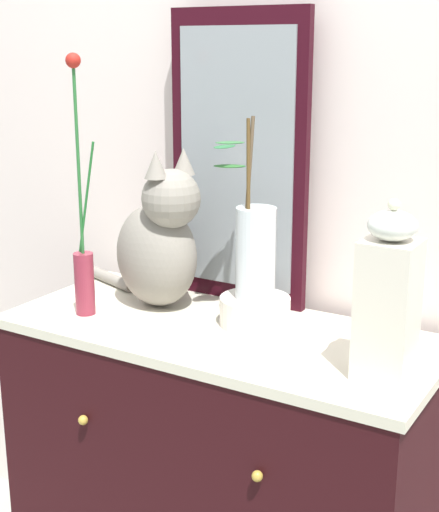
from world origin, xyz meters
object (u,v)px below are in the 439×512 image
vase_slim_green (83,255)px  bowl_porcelain (255,311)px  vase_glass_clear (255,249)px  mirror_leaning (238,160)px  sideboard (219,494)px  jar_lidded_porcelain (388,298)px  cat_sitting (159,242)px

vase_slim_green → bowl_porcelain: 0.45m
vase_glass_clear → vase_slim_green: bearing=-159.3°
mirror_leaning → sideboard: bearing=-71.4°
sideboard → jar_lidded_porcelain: bearing=-8.1°
vase_glass_clear → sideboard: bearing=-133.3°
vase_slim_green → vase_glass_clear: (0.40, 0.15, 0.04)m
cat_sitting → vase_slim_green: vase_slim_green is taller
vase_slim_green → mirror_leaning: bearing=47.7°
bowl_porcelain → vase_glass_clear: (-0.00, -0.00, 0.16)m
vase_glass_clear → jar_lidded_porcelain: (0.37, -0.12, -0.02)m
cat_sitting → vase_slim_green: size_ratio=0.71×
vase_glass_clear → jar_lidded_porcelain: 0.39m
sideboard → vase_glass_clear: 0.65m
bowl_porcelain → vase_glass_clear: vase_glass_clear is taller
cat_sitting → jar_lidded_porcelain: bearing=-10.7°
vase_slim_green → jar_lidded_porcelain: (0.77, 0.03, 0.02)m
jar_lidded_porcelain → vase_glass_clear: bearing=161.4°
cat_sitting → vase_slim_green: bearing=-130.1°
mirror_leaning → bowl_porcelain: mirror_leaning is taller
cat_sitting → mirror_leaning: bearing=45.7°
sideboard → mirror_leaning: size_ratio=1.42×
mirror_leaning → bowl_porcelain: size_ratio=4.34×
sideboard → jar_lidded_porcelain: (0.43, -0.06, 0.63)m
sideboard → cat_sitting: (-0.22, 0.06, 0.63)m
mirror_leaning → cat_sitting: size_ratio=1.64×
cat_sitting → bowl_porcelain: size_ratio=2.64×
bowl_porcelain → jar_lidded_porcelain: (0.37, -0.13, 0.14)m
vase_slim_green → bowl_porcelain: bearing=20.6°
bowl_porcelain → jar_lidded_porcelain: jar_lidded_porcelain is taller
vase_slim_green → sideboard: bearing=14.5°
sideboard → jar_lidded_porcelain: jar_lidded_porcelain is taller
bowl_porcelain → jar_lidded_porcelain: bearing=-18.8°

